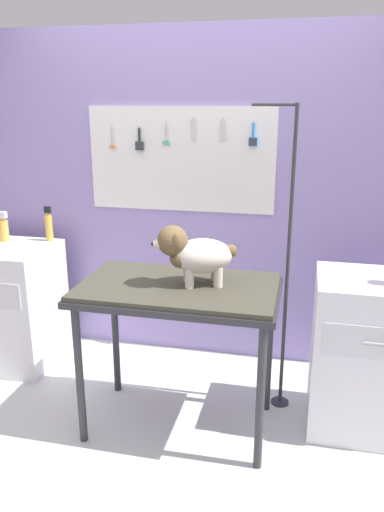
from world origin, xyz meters
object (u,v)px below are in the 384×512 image
(grooming_arm, at_px, (286,275))
(dog, at_px, (194,253))
(cabinet_right, at_px, (374,355))
(grooming_table, at_px, (178,299))
(pump_bottle_white, at_px, (49,226))
(counter_left, at_px, (0,304))

(grooming_arm, height_order, dog, grooming_arm)
(cabinet_right, bearing_deg, grooming_table, -167.57)
(dog, distance_m, pump_bottle_white, 1.39)
(grooming_table, bearing_deg, grooming_arm, 31.79)
(grooming_table, distance_m, pump_bottle_white, 1.34)
(grooming_table, height_order, cabinet_right, cabinet_right)
(counter_left, height_order, pump_bottle_white, pump_bottle_white)
(grooming_arm, relative_size, dog, 4.08)
(cabinet_right, distance_m, pump_bottle_white, 2.31)
(grooming_table, distance_m, dog, 0.27)
(grooming_arm, bearing_deg, counter_left, 176.08)
(grooming_table, bearing_deg, cabinet_right, 12.43)
(grooming_arm, distance_m, pump_bottle_white, 1.73)
(grooming_table, distance_m, counter_left, 1.57)
(grooming_table, height_order, counter_left, grooming_table)
(grooming_arm, bearing_deg, pump_bottle_white, 168.13)
(counter_left, bearing_deg, pump_bottle_white, 34.24)
(grooming_table, relative_size, dog, 2.45)
(dog, bearing_deg, counter_left, 163.05)
(grooming_table, relative_size, cabinet_right, 1.21)
(counter_left, distance_m, pump_bottle_white, 0.66)
(grooming_arm, height_order, counter_left, grooming_arm)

